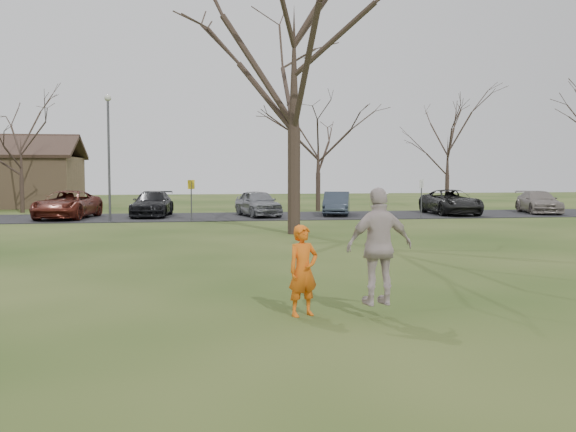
% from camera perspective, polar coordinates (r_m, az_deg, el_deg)
% --- Properties ---
extents(ground, '(120.00, 120.00, 0.00)m').
position_cam_1_polar(ground, '(11.23, 3.27, -9.08)').
color(ground, '#1E380F').
rests_on(ground, ground).
extents(parking_strip, '(62.00, 6.50, 0.04)m').
position_cam_1_polar(parking_strip, '(35.85, -5.31, -0.05)').
color(parking_strip, black).
rests_on(parking_strip, ground).
extents(player_defender, '(0.68, 0.57, 1.60)m').
position_cam_1_polar(player_defender, '(11.38, 1.33, -4.80)').
color(player_defender, orange).
rests_on(player_defender, ground).
extents(car_2, '(3.28, 5.55, 1.45)m').
position_cam_1_polar(car_2, '(35.91, -18.79, 0.95)').
color(car_2, '#5A1E15').
rests_on(car_2, parking_strip).
extents(car_3, '(2.41, 4.90, 1.37)m').
position_cam_1_polar(car_3, '(36.31, -11.80, 1.05)').
color(car_3, black).
rests_on(car_3, parking_strip).
extents(car_4, '(2.53, 4.49, 1.44)m').
position_cam_1_polar(car_4, '(35.70, -2.65, 1.14)').
color(car_4, slate).
rests_on(car_4, parking_strip).
extents(car_5, '(2.40, 4.21, 1.31)m').
position_cam_1_polar(car_5, '(36.71, 4.28, 1.11)').
color(car_5, '#2F3A47').
rests_on(car_5, parking_strip).
extents(car_6, '(2.48, 5.14, 1.41)m').
position_cam_1_polar(car_6, '(38.36, 14.09, 1.20)').
color(car_6, black).
rests_on(car_6, parking_strip).
extents(car_7, '(2.76, 4.77, 1.30)m').
position_cam_1_polar(car_7, '(41.06, 21.11, 1.15)').
color(car_7, gray).
rests_on(car_7, parking_strip).
extents(catching_play, '(1.23, 0.63, 2.02)m').
position_cam_1_polar(catching_play, '(11.23, 8.02, -2.65)').
color(catching_play, '#BDACAA').
rests_on(catching_play, ground).
extents(lamp_post, '(0.34, 0.34, 6.27)m').
position_cam_1_polar(lamp_post, '(33.41, -15.45, 6.31)').
color(lamp_post, '#47474C').
rests_on(lamp_post, ground).
extents(sign_yellow, '(0.35, 0.35, 2.08)m').
position_cam_1_polar(sign_yellow, '(32.70, -8.48, 2.05)').
color(sign_yellow, '#47474C').
rests_on(sign_yellow, ground).
extents(sign_white, '(0.35, 0.35, 2.08)m').
position_cam_1_polar(sign_white, '(34.95, 11.62, 2.13)').
color(sign_white, '#47474C').
rests_on(sign_white, ground).
extents(big_tree, '(9.00, 9.00, 14.00)m').
position_cam_1_polar(big_tree, '(26.42, 0.53, 13.72)').
color(big_tree, '#352821').
rests_on(big_tree, ground).
extents(small_tree_row, '(55.00, 5.90, 8.50)m').
position_cam_1_polar(small_tree_row, '(41.31, 0.30, 5.88)').
color(small_tree_row, '#352821').
rests_on(small_tree_row, ground).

